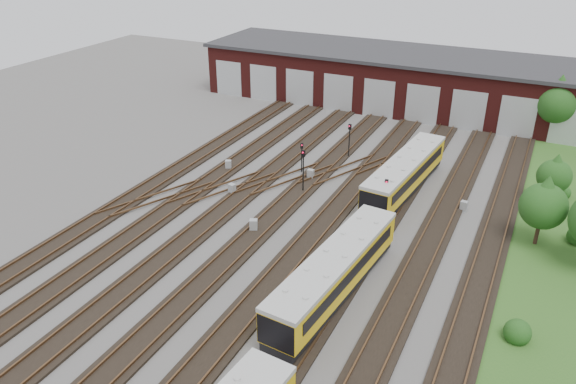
% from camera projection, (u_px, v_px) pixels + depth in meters
% --- Properties ---
extents(ground, '(120.00, 120.00, 0.00)m').
position_uv_depth(ground, '(248.00, 273.00, 37.16)').
color(ground, '#474442').
rests_on(ground, ground).
extents(track_network, '(30.40, 70.00, 0.33)m').
position_uv_depth(track_network, '(250.00, 267.00, 37.65)').
color(track_network, black).
rests_on(track_network, ground).
extents(maintenance_shed, '(51.00, 12.50, 6.35)m').
position_uv_depth(maintenance_shed, '(410.00, 80.00, 67.85)').
color(maintenance_shed, '#4B1412').
rests_on(maintenance_shed, ground).
extents(grass_verge, '(8.00, 55.00, 0.05)m').
position_uv_depth(grass_verge, '(567.00, 267.00, 37.77)').
color(grass_verge, '#23531B').
rests_on(grass_verge, ground).
extents(metro_train, '(3.69, 45.61, 2.78)m').
position_uv_depth(metro_train, '(335.00, 273.00, 34.19)').
color(metro_train, black).
rests_on(metro_train, ground).
extents(signal_mast_0, '(0.29, 0.28, 2.86)m').
position_uv_depth(signal_mast_0, '(302.00, 154.00, 50.70)').
color(signal_mast_0, black).
rests_on(signal_mast_0, ground).
extents(signal_mast_1, '(0.29, 0.28, 3.86)m').
position_uv_depth(signal_mast_1, '(303.00, 166.00, 46.80)').
color(signal_mast_1, black).
rests_on(signal_mast_1, ground).
extents(signal_mast_2, '(0.30, 0.29, 3.33)m').
position_uv_depth(signal_mast_2, '(386.00, 194.00, 42.90)').
color(signal_mast_2, black).
rests_on(signal_mast_2, ground).
extents(signal_mast_3, '(0.31, 0.29, 3.42)m').
position_uv_depth(signal_mast_3, '(349.00, 136.00, 53.62)').
color(signal_mast_3, black).
rests_on(signal_mast_3, ground).
extents(relay_cabinet_0, '(0.67, 0.63, 0.90)m').
position_uv_depth(relay_cabinet_0, '(228.00, 165.00, 51.90)').
color(relay_cabinet_0, '#95989A').
rests_on(relay_cabinet_0, ground).
extents(relay_cabinet_1, '(0.65, 0.59, 0.91)m').
position_uv_depth(relay_cabinet_1, '(232.00, 189.00, 47.39)').
color(relay_cabinet_1, '#95989A').
rests_on(relay_cabinet_1, ground).
extents(relay_cabinet_2, '(0.73, 0.68, 0.97)m').
position_uv_depth(relay_cabinet_2, '(254.00, 225.00, 41.86)').
color(relay_cabinet_2, '#95989A').
rests_on(relay_cabinet_2, ground).
extents(relay_cabinet_3, '(0.56, 0.47, 0.93)m').
position_uv_depth(relay_cabinet_3, '(311.00, 174.00, 49.99)').
color(relay_cabinet_3, '#95989A').
rests_on(relay_cabinet_3, ground).
extents(relay_cabinet_4, '(0.58, 0.50, 0.86)m').
position_uv_depth(relay_cabinet_4, '(464.00, 206.00, 44.69)').
color(relay_cabinet_4, '#95989A').
rests_on(relay_cabinet_4, ground).
extents(tree_0, '(4.20, 4.20, 6.95)m').
position_uv_depth(tree_0, '(558.00, 98.00, 56.86)').
color(tree_0, '#321F16').
rests_on(tree_0, ground).
extents(tree_1, '(2.70, 2.70, 4.48)m').
position_uv_depth(tree_1, '(555.00, 172.00, 44.60)').
color(tree_1, '#321F16').
rests_on(tree_1, ground).
extents(tree_3, '(3.28, 3.28, 5.43)m').
position_uv_depth(tree_3, '(544.00, 201.00, 38.87)').
color(tree_3, '#321F16').
rests_on(tree_3, ground).
extents(bush_0, '(1.52, 1.52, 1.52)m').
position_uv_depth(bush_0, '(518.00, 329.00, 31.08)').
color(bush_0, '#1C4212').
rests_on(bush_0, ground).
extents(bush_2, '(1.12, 1.12, 1.12)m').
position_uv_depth(bush_2, '(564.00, 191.00, 46.84)').
color(bush_2, '#1C4212').
rests_on(bush_2, ground).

